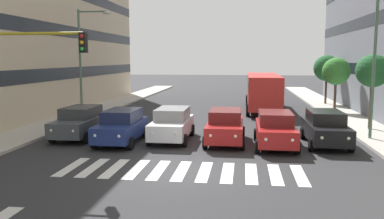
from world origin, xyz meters
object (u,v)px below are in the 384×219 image
(car_0, at_px, (325,128))
(street_lamp_left, at_px, (367,51))
(street_lamp_right, at_px, (85,54))
(bus_behind_traffic, at_px, (263,88))
(car_2, at_px, (225,126))
(car_5, at_px, (80,122))
(street_tree_1, at_px, (373,71))
(car_3, at_px, (172,124))
(car_1, at_px, (275,129))
(car_4, at_px, (122,126))
(traffic_light_gantry, at_px, (10,75))
(street_tree_3, at_px, (327,68))
(street_tree_2, at_px, (336,71))

(car_0, height_order, street_lamp_left, street_lamp_left)
(street_lamp_right, bearing_deg, bus_behind_traffic, -151.07)
(car_2, distance_m, car_5, 7.99)
(street_tree_1, bearing_deg, car_3, 20.48)
(car_5, bearing_deg, street_tree_1, -165.50)
(car_2, relative_size, car_3, 1.00)
(car_5, bearing_deg, car_3, -179.76)
(car_1, relative_size, street_lamp_left, 0.58)
(car_4, bearing_deg, street_lamp_right, -55.75)
(street_lamp_right, relative_size, street_tree_1, 1.69)
(car_3, bearing_deg, bus_behind_traffic, -112.26)
(car_0, height_order, traffic_light_gantry, traffic_light_gantry)
(bus_behind_traffic, bearing_deg, street_lamp_left, 111.69)
(street_tree_3, bearing_deg, traffic_light_gantry, 54.88)
(car_4, bearing_deg, car_5, -20.04)
(car_2, distance_m, street_tree_3, 20.04)
(street_lamp_left, bearing_deg, car_1, 23.40)
(traffic_light_gantry, bearing_deg, car_1, -153.94)
(car_0, bearing_deg, car_3, -0.99)
(car_3, relative_size, street_tree_2, 1.04)
(car_0, xyz_separation_m, street_lamp_left, (-2.19, -1.33, 3.84))
(car_1, relative_size, street_tree_2, 1.04)
(car_2, bearing_deg, car_0, -178.23)
(car_5, relative_size, street_tree_3, 0.98)
(car_0, height_order, car_4, same)
(car_3, distance_m, traffic_light_gantry, 8.55)
(car_1, distance_m, street_lamp_right, 14.92)
(car_2, xyz_separation_m, car_5, (7.98, -0.27, 0.00))
(bus_behind_traffic, distance_m, street_lamp_right, 14.73)
(car_0, relative_size, car_1, 1.00)
(traffic_light_gantry, bearing_deg, car_3, -131.21)
(street_lamp_left, bearing_deg, car_2, 11.63)
(car_4, relative_size, traffic_light_gantry, 0.81)
(car_0, xyz_separation_m, car_3, (7.89, -0.14, 0.00))
(car_4, bearing_deg, car_3, -158.21)
(car_2, relative_size, street_tree_2, 1.04)
(car_1, distance_m, car_2, 2.56)
(car_0, distance_m, car_5, 13.02)
(bus_behind_traffic, bearing_deg, street_tree_2, 169.57)
(car_1, distance_m, street_tree_1, 8.32)
(car_5, bearing_deg, car_1, 175.47)
(street_lamp_right, bearing_deg, car_2, 147.83)
(traffic_light_gantry, xyz_separation_m, street_tree_2, (-16.30, -18.12, -0.39))
(car_2, relative_size, street_lamp_left, 0.58)
(traffic_light_gantry, bearing_deg, car_2, -144.74)
(street_lamp_right, distance_m, street_tree_3, 22.00)
(traffic_light_gantry, distance_m, street_lamp_left, 17.06)
(car_2, distance_m, street_tree_2, 14.98)
(car_5, relative_size, street_tree_1, 1.00)
(car_0, bearing_deg, street_tree_2, -104.25)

